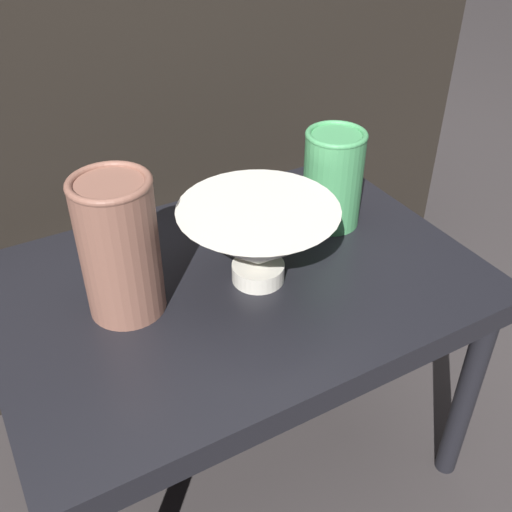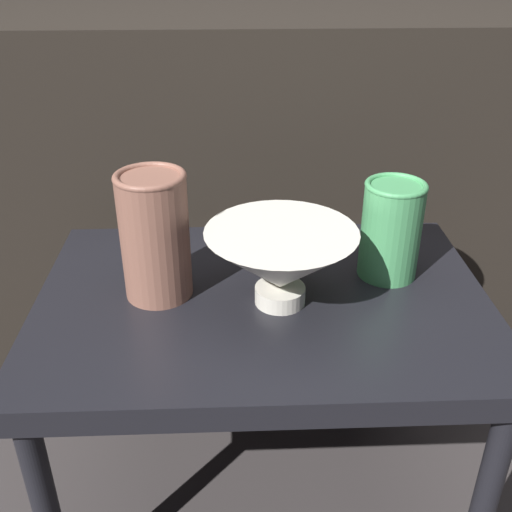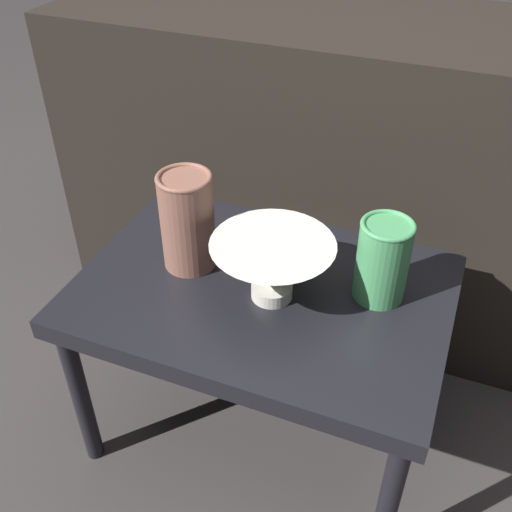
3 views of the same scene
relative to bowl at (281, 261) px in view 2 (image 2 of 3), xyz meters
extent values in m
plane|color=#383333|center=(-0.02, 0.02, -0.49)|extent=(8.00, 8.00, 0.00)
cube|color=black|center=(-0.02, 0.02, -0.09)|extent=(0.69, 0.48, 0.04)
cylinder|color=black|center=(0.29, -0.19, -0.30)|extent=(0.04, 0.04, 0.38)
cylinder|color=black|center=(-0.34, 0.23, -0.30)|extent=(0.04, 0.04, 0.38)
cylinder|color=black|center=(0.29, 0.23, -0.30)|extent=(0.04, 0.04, 0.38)
cube|color=black|center=(-0.02, 0.58, -0.11)|extent=(1.41, 0.50, 0.76)
cylinder|color=silver|center=(0.00, 0.00, -0.06)|extent=(0.08, 0.08, 0.03)
cone|color=silver|center=(0.00, 0.00, 0.00)|extent=(0.22, 0.22, 0.09)
cylinder|color=brown|center=(-0.18, 0.03, 0.02)|extent=(0.10, 0.10, 0.19)
torus|color=brown|center=(-0.18, 0.03, 0.12)|extent=(0.10, 0.10, 0.01)
cylinder|color=#47995B|center=(0.18, 0.08, 0.01)|extent=(0.09, 0.09, 0.15)
torus|color=#47995B|center=(0.18, 0.08, 0.08)|extent=(0.10, 0.10, 0.01)
camera|label=1|loc=(-0.34, -0.59, 0.47)|focal=42.00mm
camera|label=2|loc=(-0.07, -0.76, 0.43)|focal=42.00mm
camera|label=3|loc=(0.28, -0.78, 0.66)|focal=42.00mm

